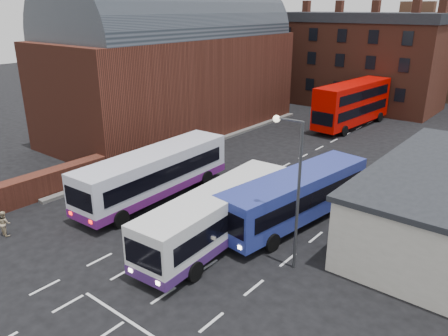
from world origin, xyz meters
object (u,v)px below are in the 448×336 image
Objects in this scene: pedestrian_beige at (4,223)px; street_lamp at (294,181)px; bus_white_outbound at (155,171)px; bus_blue at (296,195)px; bus_red_double at (352,104)px; bus_white_inbound at (217,213)px.

street_lamp is at bearing -150.81° from pedestrian_beige.
bus_white_outbound is 1.06× the size of bus_blue.
bus_red_double is 30.68m from street_lamp.
bus_white_inbound is at bearing -174.04° from street_lamp.
bus_white_outbound is 1.07× the size of bus_white_inbound.
bus_white_outbound is at bearing 25.10° from bus_blue.
bus_white_inbound is 1.48× the size of street_lamp.
bus_blue is 17.76m from pedestrian_beige.
bus_white_inbound is (7.48, -2.10, -0.15)m from bus_white_outbound.
bus_white_inbound is at bearing -17.85° from bus_white_outbound.
bus_red_double reaches higher than pedestrian_beige.
bus_blue is at bearing 14.90° from bus_white_outbound.
bus_red_double is 1.58× the size of street_lamp.
bus_white_outbound is 7.77m from bus_white_inbound.
bus_red_double is at bearing -96.92° from pedestrian_beige.
street_lamp is (12.00, -1.62, 2.80)m from bus_white_outbound.
bus_blue is 7.74× the size of pedestrian_beige.
pedestrian_beige is at bearing 85.96° from bus_red_double.
bus_red_double is at bearing -84.10° from bus_white_inbound.
bus_white_inbound is 30.01m from bus_red_double.
bus_blue is at bearing -133.90° from pedestrian_beige.
bus_blue is (2.20, 5.07, 0.01)m from bus_white_inbound.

